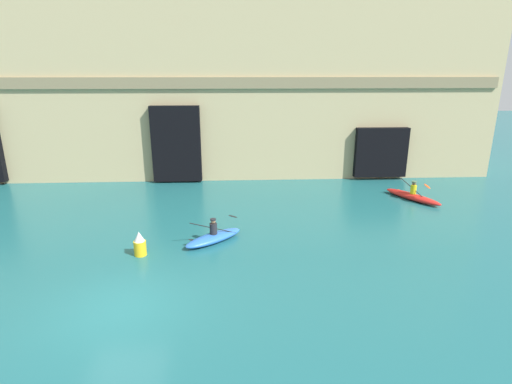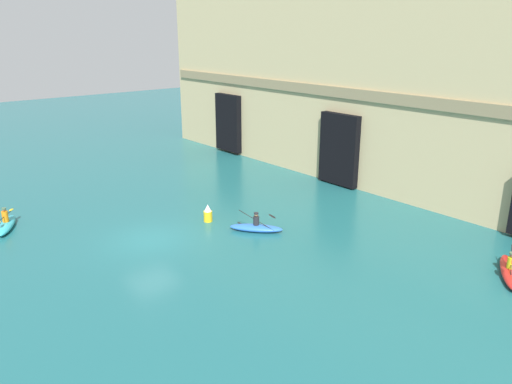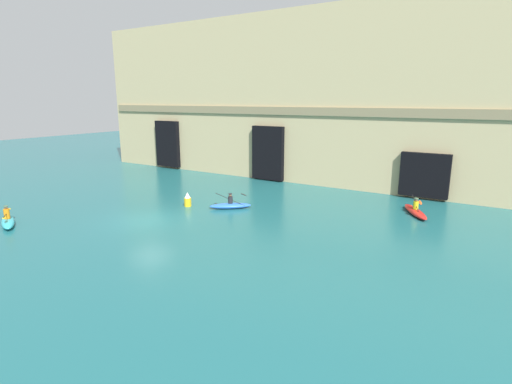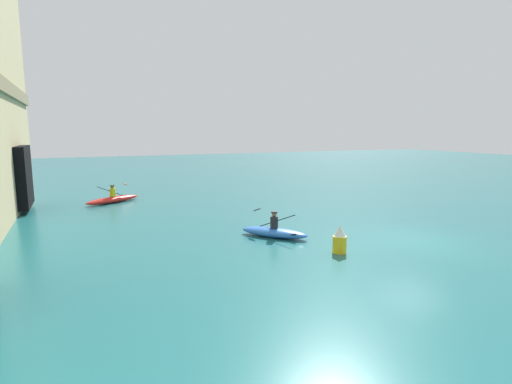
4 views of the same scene
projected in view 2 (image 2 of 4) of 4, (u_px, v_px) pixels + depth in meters
The scene contains 6 objects.
ground_plane at pixel (150, 240), 25.66m from camera, with size 120.00×120.00×0.00m, color #1E6066.
cliff_bluff at pixel (386, 74), 34.75m from camera, with size 41.66×8.35×14.69m.
kayak_cyan at pixel (6, 224), 26.97m from camera, with size 2.99×1.94×1.21m.
kayak_blue at pixel (256, 227), 26.65m from camera, with size 2.70×2.45×1.12m.
kayak_red at pixel (510, 271), 21.84m from camera, with size 2.42×3.44×1.14m.
marker_buoy at pixel (208, 214), 27.97m from camera, with size 0.49×0.49×1.00m.
Camera 2 is at (21.61, -11.03, 10.29)m, focal length 35.00 mm.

